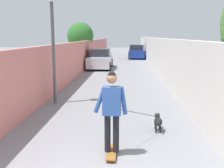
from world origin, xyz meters
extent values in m
plane|color=gray|center=(14.00, 0.00, 0.00)|extent=(80.00, 80.00, 0.00)
cube|color=#CC726B|center=(12.00, 2.72, 1.08)|extent=(48.00, 0.30, 2.15)
cube|color=silver|center=(12.00, -2.72, 1.19)|extent=(48.00, 0.30, 2.38)
cylinder|color=#473523|center=(19.00, 3.52, 0.93)|extent=(0.24, 0.24, 1.86)
ellipsoid|color=#2D6628|center=(19.00, 3.52, 2.53)|extent=(2.25, 2.25, 2.33)
cylinder|color=#4C4C51|center=(5.79, 2.17, 1.87)|extent=(0.12, 0.12, 3.74)
cube|color=brown|center=(1.49, -0.24, 0.07)|extent=(0.80, 0.22, 0.02)
cylinder|color=beige|center=(1.77, -0.18, 0.03)|extent=(0.06, 0.03, 0.06)
cylinder|color=beige|center=(1.77, -0.32, 0.03)|extent=(0.06, 0.03, 0.06)
cylinder|color=beige|center=(1.21, -0.17, 0.03)|extent=(0.06, 0.03, 0.06)
cylinder|color=beige|center=(1.21, -0.31, 0.03)|extent=(0.06, 0.03, 0.06)
cylinder|color=black|center=(1.49, -0.15, 0.49)|extent=(0.13, 0.13, 0.82)
cylinder|color=black|center=(1.49, -0.33, 0.49)|extent=(0.13, 0.13, 0.82)
cube|color=#2D5199|center=(1.49, -0.24, 1.20)|extent=(0.23, 0.38, 0.60)
cylinder|color=#2D5199|center=(1.50, 0.00, 1.23)|extent=(0.10, 0.29, 0.58)
cylinder|color=#2D5199|center=(1.49, -0.48, 1.21)|extent=(0.09, 0.18, 0.59)
sphere|color=#9E7051|center=(1.49, -0.24, 1.68)|extent=(0.22, 0.22, 0.22)
sphere|color=black|center=(1.49, -0.24, 1.72)|extent=(0.19, 0.19, 0.19)
ellipsoid|color=black|center=(3.00, -1.40, 0.27)|extent=(0.41, 0.23, 0.22)
sphere|color=black|center=(3.26, -1.40, 0.34)|extent=(0.15, 0.15, 0.15)
cone|color=black|center=(3.26, -1.36, 0.42)|extent=(0.05, 0.05, 0.06)
cone|color=black|center=(3.26, -1.44, 0.42)|extent=(0.05, 0.05, 0.06)
cylinder|color=black|center=(3.13, -1.34, 0.09)|extent=(0.04, 0.04, 0.18)
cylinder|color=black|center=(3.12, -1.46, 0.09)|extent=(0.04, 0.04, 0.18)
cylinder|color=black|center=(2.87, -1.33, 0.09)|extent=(0.04, 0.04, 0.18)
cylinder|color=black|center=(2.87, -1.45, 0.09)|extent=(0.04, 0.04, 0.18)
cylinder|color=black|center=(2.74, -1.39, 0.35)|extent=(0.13, 0.03, 0.13)
cylinder|color=black|center=(2.24, -0.82, 0.73)|extent=(1.52, 1.16, 0.66)
cube|color=silver|center=(16.71, 1.57, 0.56)|extent=(4.07, 1.70, 0.80)
cube|color=#262B33|center=(16.71, 1.57, 1.24)|extent=(2.12, 1.50, 0.60)
cylinder|color=black|center=(17.98, 2.36, 0.32)|extent=(0.64, 0.22, 0.64)
cylinder|color=black|center=(17.98, 0.78, 0.32)|extent=(0.64, 0.22, 0.64)
cylinder|color=black|center=(15.45, 2.36, 0.32)|extent=(0.64, 0.22, 0.64)
cylinder|color=black|center=(15.45, 0.78, 0.32)|extent=(0.64, 0.22, 0.64)
cube|color=navy|center=(26.24, -1.57, 0.56)|extent=(4.18, 1.70, 0.80)
cube|color=#262B33|center=(26.24, -1.57, 1.24)|extent=(2.17, 1.50, 0.60)
cylinder|color=black|center=(27.53, -0.78, 0.32)|extent=(0.64, 0.22, 0.64)
cylinder|color=black|center=(27.53, -2.36, 0.32)|extent=(0.64, 0.22, 0.64)
cylinder|color=black|center=(24.94, -0.78, 0.32)|extent=(0.64, 0.22, 0.64)
cylinder|color=black|center=(24.94, -2.36, 0.32)|extent=(0.64, 0.22, 0.64)
camera|label=1|loc=(-3.73, -0.55, 2.52)|focal=41.87mm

